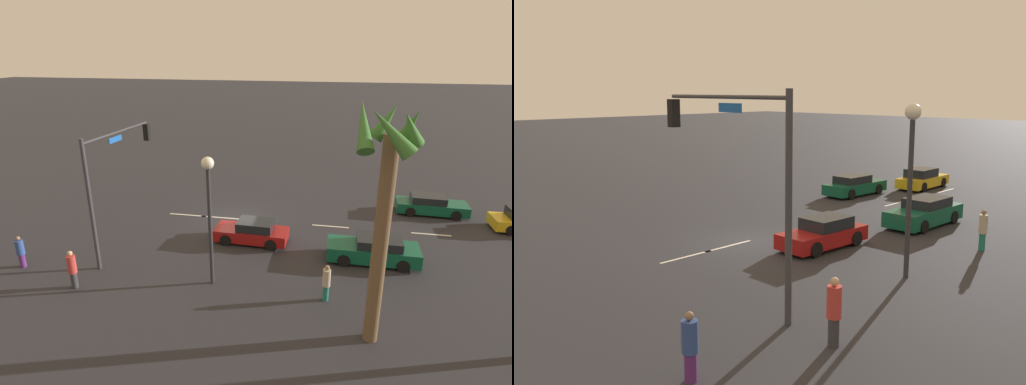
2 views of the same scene
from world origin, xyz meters
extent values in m
plane|color=#28282D|center=(0.00, 0.00, 0.00)|extent=(220.00, 220.00, 0.00)
cube|color=silver|center=(-11.91, 0.00, 0.01)|extent=(2.26, 0.14, 0.01)
cube|color=silver|center=(-6.00, 0.00, 0.01)|extent=(2.25, 0.14, 0.01)
cube|color=silver|center=(1.10, 0.00, 0.01)|extent=(2.54, 0.14, 0.01)
cube|color=silver|center=(3.31, 0.00, 0.01)|extent=(2.51, 0.14, 0.01)
cylinder|color=black|center=(-16.44, -2.42, 0.32)|extent=(0.65, 0.24, 0.64)
cylinder|color=black|center=(-16.49, -0.82, 0.32)|extent=(0.65, 0.24, 0.64)
cube|color=#0F5138|center=(-8.21, 3.94, 0.53)|extent=(4.65, 1.83, 0.74)
cube|color=black|center=(-8.49, 3.95, 1.14)|extent=(2.24, 1.59, 0.46)
cylinder|color=black|center=(-6.76, 4.78, 0.32)|extent=(0.64, 0.23, 0.64)
cylinder|color=black|center=(-6.78, 3.09, 0.32)|extent=(0.64, 0.23, 0.64)
cylinder|color=black|center=(-9.64, 4.80, 0.32)|extent=(0.64, 0.23, 0.64)
cylinder|color=black|center=(-9.65, 3.11, 0.32)|extent=(0.64, 0.23, 0.64)
cube|color=maroon|center=(-1.60, 2.97, 0.48)|extent=(4.18, 1.82, 0.63)
cube|color=black|center=(-1.85, 2.98, 1.05)|extent=(2.03, 1.53, 0.51)
cylinder|color=black|center=(-0.29, 3.70, 0.32)|extent=(0.65, 0.24, 0.64)
cylinder|color=black|center=(-0.35, 2.15, 0.32)|extent=(0.65, 0.24, 0.64)
cylinder|color=black|center=(-2.85, 3.80, 0.32)|extent=(0.65, 0.24, 0.64)
cylinder|color=black|center=(-2.91, 2.24, 0.32)|extent=(0.65, 0.24, 0.64)
cube|color=#0F5138|center=(-12.50, -3.39, 0.48)|extent=(4.53, 1.84, 0.65)
cube|color=black|center=(-12.23, -3.40, 1.05)|extent=(2.19, 1.56, 0.47)
cylinder|color=black|center=(-13.91, -4.15, 0.32)|extent=(0.65, 0.24, 0.64)
cylinder|color=black|center=(-13.86, -2.55, 0.32)|extent=(0.65, 0.24, 0.64)
cylinder|color=black|center=(-11.14, -4.23, 0.32)|extent=(0.65, 0.24, 0.64)
cylinder|color=black|center=(-11.09, -2.63, 0.32)|extent=(0.65, 0.24, 0.64)
cylinder|color=#38383D|center=(5.27, 7.41, 3.31)|extent=(0.20, 0.20, 6.63)
cylinder|color=#38383D|center=(5.08, 4.53, 6.38)|extent=(0.50, 5.77, 0.12)
cube|color=black|center=(4.89, 1.65, 5.80)|extent=(0.34, 0.34, 0.95)
sphere|color=#360503|center=(4.88, 1.47, 6.10)|extent=(0.20, 0.20, 0.20)
sphere|color=orange|center=(4.88, 1.47, 5.80)|extent=(0.20, 0.20, 0.20)
sphere|color=black|center=(4.88, 1.47, 5.50)|extent=(0.20, 0.20, 0.20)
cube|color=#1959B2|center=(5.10, 4.82, 6.06)|extent=(0.11, 1.10, 0.28)
cylinder|color=#2D2D33|center=(-0.69, 7.58, 2.79)|extent=(0.18, 0.18, 5.58)
sphere|color=#F2EACC|center=(-0.69, 7.58, 5.86)|extent=(0.56, 0.56, 0.56)
cylinder|color=#333338|center=(5.44, 9.19, 0.39)|extent=(0.42, 0.42, 0.79)
cylinder|color=#BF3833|center=(5.44, 9.19, 1.22)|extent=(0.56, 0.56, 0.86)
sphere|color=tan|center=(5.44, 9.19, 1.77)|extent=(0.23, 0.23, 0.23)
cylinder|color=#59266B|center=(9.15, 8.00, 0.35)|extent=(0.41, 0.41, 0.71)
cylinder|color=#2D478C|center=(9.15, 8.00, 1.09)|extent=(0.55, 0.55, 0.77)
sphere|color=#8C664C|center=(9.15, 8.00, 1.59)|extent=(0.21, 0.21, 0.21)
cylinder|color=#1E7266|center=(-5.97, 7.95, 0.36)|extent=(0.31, 0.31, 0.72)
cylinder|color=#B2A58C|center=(-5.97, 7.95, 1.12)|extent=(0.42, 0.42, 0.79)
sphere|color=#8C664C|center=(-5.97, 7.95, 1.62)|extent=(0.21, 0.21, 0.21)
cylinder|color=brown|center=(-7.73, 10.17, 3.96)|extent=(0.54, 0.54, 7.93)
cone|color=#38702D|center=(-6.80, 10.30, 8.18)|extent=(0.78, 1.70, 1.77)
cone|color=#38702D|center=(-7.58, 11.02, 8.14)|extent=(1.66, 0.82, 1.64)
cone|color=#38702D|center=(-8.19, 10.57, 8.18)|extent=(1.17, 1.23, 1.32)
cone|color=#38702D|center=(-8.25, 9.71, 8.04)|extent=(1.20, 1.26, 1.50)
cone|color=#38702D|center=(-7.54, 9.55, 8.20)|extent=(1.27, 0.87, 1.39)
camera|label=1|loc=(-5.95, 23.58, 10.55)|focal=28.66mm
camera|label=2|loc=(16.33, 17.72, 6.58)|focal=39.56mm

